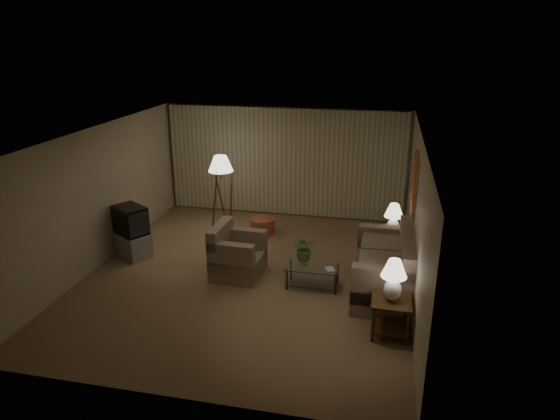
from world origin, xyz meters
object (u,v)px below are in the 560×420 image
object	(u,v)px
armchair	(238,256)
table_lamp_near	(394,276)
ottoman	(262,226)
floor_lamp	(222,191)
vase	(305,262)
table_lamp_far	(394,217)
coffee_table	(313,273)
side_table_far	(391,244)
side_table_near	(391,310)
crt_tv	(130,220)
sofa	(383,269)
tv_cabinet	(133,244)

from	to	relation	value
armchair	table_lamp_near	bearing A→B (deg)	-113.91
armchair	ottoman	xyz separation A→B (m)	(-0.05, 2.09, -0.21)
floor_lamp	vase	bearing A→B (deg)	-45.84
table_lamp_near	ottoman	xyz separation A→B (m)	(-2.88, 3.52, -0.81)
table_lamp_far	table_lamp_near	bearing A→B (deg)	-90.00
floor_lamp	table_lamp_far	bearing A→B (deg)	-15.39
coffee_table	side_table_far	bearing A→B (deg)	44.41
side_table_near	crt_tv	world-z (taller)	crt_tv
side_table_near	table_lamp_near	xyz separation A→B (m)	(-0.00, 0.00, 0.57)
side_table_near	floor_lamp	xyz separation A→B (m)	(-3.87, 3.67, 0.50)
sofa	side_table_far	bearing A→B (deg)	172.82
tv_cabinet	coffee_table	bearing A→B (deg)	24.27
side_table_far	tv_cabinet	world-z (taller)	side_table_far
armchair	side_table_far	size ratio (longest dim) A/B	1.71
side_table_near	table_lamp_near	world-z (taller)	table_lamp_near
armchair	coffee_table	xyz separation A→B (m)	(1.45, -0.18, -0.12)
armchair	tv_cabinet	xyz separation A→B (m)	(-2.37, 0.37, -0.14)
armchair	ottoman	size ratio (longest dim) A/B	1.86
floor_lamp	side_table_far	bearing A→B (deg)	-15.39
side_table_near	coffee_table	world-z (taller)	side_table_near
side_table_far	vase	bearing A→B (deg)	-138.54
sofa	side_table_far	world-z (taller)	sofa
ottoman	side_table_far	bearing A→B (deg)	-17.67
sofa	floor_lamp	bearing A→B (deg)	-122.22
vase	armchair	bearing A→B (deg)	172.17
coffee_table	ottoman	bearing A→B (deg)	123.49
vase	crt_tv	bearing A→B (deg)	171.49
sofa	crt_tv	world-z (taller)	crt_tv
coffee_table	floor_lamp	distance (m)	3.53
ottoman	armchair	bearing A→B (deg)	-88.60
side_table_far	vase	size ratio (longest dim) A/B	4.27
tv_cabinet	sofa	bearing A→B (deg)	27.37
tv_cabinet	floor_lamp	distance (m)	2.38
crt_tv	vase	xyz separation A→B (m)	(3.67, -0.55, -0.30)
side_table_far	tv_cabinet	size ratio (longest dim) A/B	0.67
side_table_near	crt_tv	bearing A→B (deg)	160.91
side_table_near	ottoman	xyz separation A→B (m)	(-2.88, 3.52, -0.23)
ottoman	floor_lamp	bearing A→B (deg)	171.44
sofa	coffee_table	xyz separation A→B (m)	(-1.23, -0.10, -0.17)
crt_tv	ottoman	bearing A→B (deg)	68.94
coffee_table	ottoman	size ratio (longest dim) A/B	1.83
tv_cabinet	crt_tv	xyz separation A→B (m)	(0.00, 0.00, 0.54)
sofa	side_table_near	size ratio (longest dim) A/B	3.34
tv_cabinet	ottoman	size ratio (longest dim) A/B	1.63
sofa	armchair	xyz separation A→B (m)	(-2.68, 0.08, -0.05)
tv_cabinet	table_lamp_far	bearing A→B (deg)	41.20
sofa	ottoman	world-z (taller)	sofa
side_table_far	floor_lamp	xyz separation A→B (m)	(-3.87, 1.07, 0.52)
side_table_near	vase	size ratio (longest dim) A/B	4.27
armchair	vase	xyz separation A→B (m)	(1.30, -0.18, 0.09)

